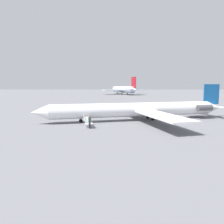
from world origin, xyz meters
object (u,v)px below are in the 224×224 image
object	(u,v)px
boarding_stairs	(89,124)
passenger	(90,121)
airplane_main	(140,109)
airplane_far_right	(123,89)

from	to	relation	value
boarding_stairs	passenger	bearing A→B (deg)	175.98
boarding_stairs	passenger	distance (m)	1.60
boarding_stairs	airplane_main	bearing A→B (deg)	-68.17
airplane_far_right	airplane_main	bearing A→B (deg)	158.36
airplane_main	passenger	distance (m)	10.66
airplane_far_right	passenger	bearing A→B (deg)	154.71
airplane_main	boarding_stairs	world-z (taller)	airplane_main
airplane_main	passenger	xyz separation A→B (m)	(7.44, 7.59, -0.78)
airplane_main	boarding_stairs	distance (m)	10.01
airplane_far_right	boarding_stairs	bearing A→B (deg)	154.51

